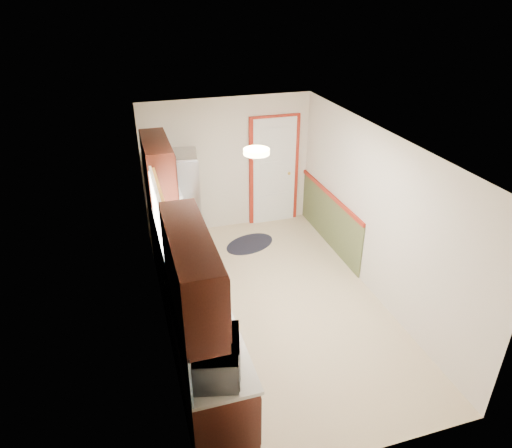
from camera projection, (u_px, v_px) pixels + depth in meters
room_shell at (274, 229)px, 5.97m from camera, size 3.20×5.20×2.52m
kitchen_run at (186, 282)px, 5.59m from camera, size 0.63×4.00×2.20m
back_wall_trim at (286, 181)px, 8.24m from camera, size 1.12×2.30×2.08m
ceiling_fixture at (256, 152)px, 5.18m from camera, size 0.30×0.30×0.06m
microwave at (217, 354)px, 4.04m from camera, size 0.46×0.66×0.41m
refrigerator at (178, 201)px, 7.62m from camera, size 0.77×0.74×1.66m
rug at (250, 244)px, 8.01m from camera, size 1.08×0.92×0.01m
cooktop at (176, 233)px, 6.42m from camera, size 0.47×0.56×0.02m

